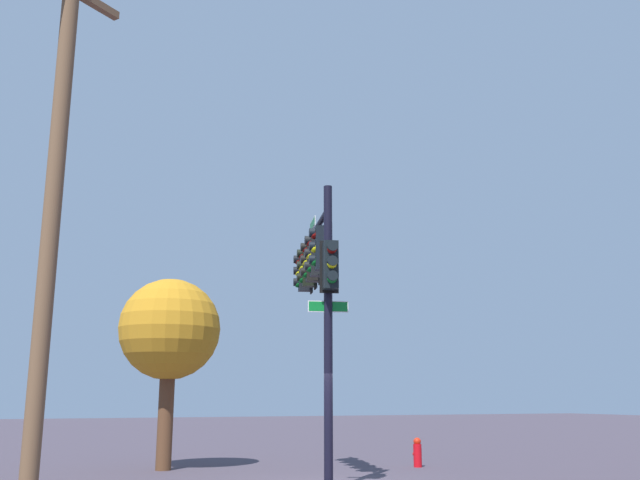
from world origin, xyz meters
The scene contains 4 objects.
signal_pole_assembly centered at (1.66, -0.39, 5.09)m, with size 5.30×1.76×6.90m.
utility_pole centered at (-4.50, 6.14, 4.49)m, with size 1.16×1.52×8.62m.
fire_hydrant centered at (3.84, -4.45, 0.41)m, with size 0.33×0.24×0.83m.
tree_near centered at (5.73, 2.56, 3.86)m, with size 2.91×2.91×5.37m.
Camera 1 is at (-14.73, 6.27, 1.96)m, focal length 39.26 mm.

